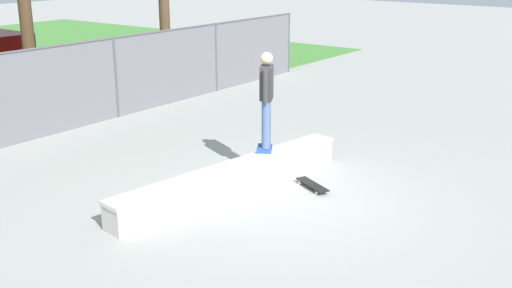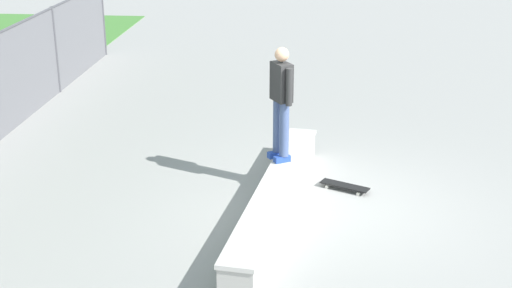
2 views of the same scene
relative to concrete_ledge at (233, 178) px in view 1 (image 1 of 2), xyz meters
name	(u,v)px [view 1 (image 1 of 2)]	position (x,y,z in m)	size (l,w,h in m)	color
ground_plane	(281,197)	(0.28, -0.82, -0.24)	(80.00, 80.00, 0.00)	#9E9E99
concrete_ledge	(233,178)	(0.00, 0.00, 0.00)	(5.01, 1.15, 0.47)	#B7B5AD
skateboarder	(266,97)	(0.96, -0.01, 1.24)	(0.53, 0.41, 1.82)	#2647A5
skateboard	(312,185)	(0.91, -1.05, -0.17)	(0.53, 0.81, 0.09)	black
chainlink_fence	(50,88)	(0.28, 5.44, 0.84)	(19.06, 0.07, 2.00)	#4C4C51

